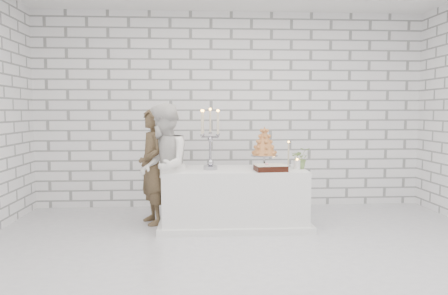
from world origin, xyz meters
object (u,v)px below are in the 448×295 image
groom (152,167)px  croquembouche (264,147)px  candelabra (210,139)px  cake_table (234,198)px  bride (164,167)px

groom → croquembouche: size_ratio=2.80×
groom → candelabra: 0.89m
cake_table → groom: 1.15m
croquembouche → groom: bearing=173.6°
groom → candelabra: size_ratio=1.96×
groom → bride: size_ratio=0.96×
bride → candelabra: 0.68m
candelabra → croquembouche: candelabra is taller
cake_table → groom: bearing=168.9°
cake_table → bride: 0.99m
cake_table → groom: (-1.06, 0.21, 0.38)m
candelabra → croquembouche: size_ratio=1.43×
cake_table → groom: groom is taller
cake_table → bride: (-0.89, -0.12, 0.42)m
croquembouche → cake_table: bearing=-173.3°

